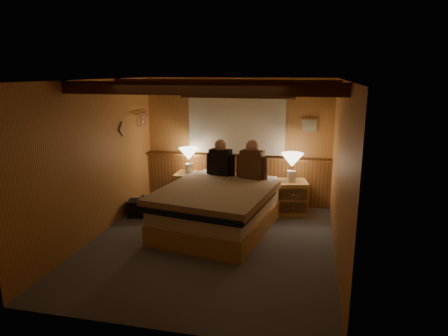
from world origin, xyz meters
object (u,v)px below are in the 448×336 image
(person_right, at_px, (252,163))
(duffel_bag, at_px, (142,208))
(person_left, at_px, (220,160))
(lamp_right, at_px, (292,162))
(nightstand_left, at_px, (191,189))
(nightstand_right, at_px, (291,197))
(bed, at_px, (218,208))
(lamp_left, at_px, (189,156))

(person_right, bearing_deg, duffel_bag, -156.04)
(person_left, distance_m, person_right, 0.59)
(lamp_right, relative_size, person_right, 0.74)
(nightstand_left, bearing_deg, person_left, -29.51)
(lamp_right, bearing_deg, duffel_bag, -164.54)
(nightstand_right, relative_size, person_left, 0.96)
(bed, relative_size, nightstand_left, 3.85)
(person_right, height_order, duffel_bag, person_right)
(bed, xyz_separation_m, lamp_right, (1.10, 1.04, 0.58))
(lamp_right, bearing_deg, bed, -136.68)
(person_left, bearing_deg, lamp_left, 162.28)
(nightstand_right, distance_m, person_right, 1.03)
(person_left, bearing_deg, nightstand_left, 161.77)
(lamp_right, height_order, duffel_bag, lamp_right)
(lamp_left, bearing_deg, nightstand_left, -14.81)
(nightstand_left, bearing_deg, duffel_bag, -128.03)
(nightstand_left, bearing_deg, person_right, -21.70)
(lamp_right, relative_size, duffel_bag, 0.95)
(bed, xyz_separation_m, duffel_bag, (-1.46, 0.33, -0.22))
(bed, relative_size, nightstand_right, 3.72)
(lamp_left, distance_m, person_right, 1.38)
(lamp_right, xyz_separation_m, duffel_bag, (-2.56, -0.71, -0.81))
(nightstand_right, bearing_deg, nightstand_left, 164.84)
(lamp_left, bearing_deg, duffel_bag, -125.99)
(bed, relative_size, person_right, 3.40)
(nightstand_left, distance_m, lamp_right, 2.03)
(nightstand_left, distance_m, duffel_bag, 1.07)
(duffel_bag, bearing_deg, bed, -25.49)
(bed, height_order, duffel_bag, bed)
(duffel_bag, bearing_deg, lamp_right, 2.68)
(lamp_right, bearing_deg, lamp_left, 176.00)
(nightstand_right, xyz_separation_m, lamp_right, (-0.01, -0.02, 0.66))
(person_left, bearing_deg, bed, -69.34)
(person_right, bearing_deg, person_left, -177.30)
(person_left, height_order, person_right, person_right)
(nightstand_left, height_order, duffel_bag, nightstand_left)
(nightstand_left, xyz_separation_m, lamp_right, (1.92, -0.13, 0.65))
(nightstand_left, bearing_deg, lamp_left, 164.62)
(lamp_left, bearing_deg, person_right, -20.99)
(lamp_left, bearing_deg, bed, -54.20)
(person_left, xyz_separation_m, duffel_bag, (-1.32, -0.46, -0.83))
(nightstand_left, height_order, person_left, person_left)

